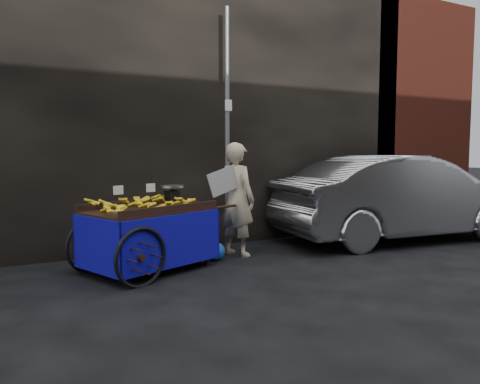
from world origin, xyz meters
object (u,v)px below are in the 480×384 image
plastic_bag (215,251)px  parked_car (401,198)px  vendor (237,199)px  banana_cart (146,216)px

plastic_bag → parked_car: (3.75, -0.12, 0.65)m
vendor → plastic_bag: (-0.45, -0.16, -0.75)m
banana_cart → vendor: vendor is taller
banana_cart → parked_car: parked_car is taller
banana_cart → vendor: bearing=-10.6°
banana_cart → parked_car: 4.84m
plastic_bag → parked_car: bearing=-1.9°
vendor → parked_car: size_ratio=0.37×
plastic_bag → banana_cart: bearing=-174.3°
parked_car → plastic_bag: bearing=94.8°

